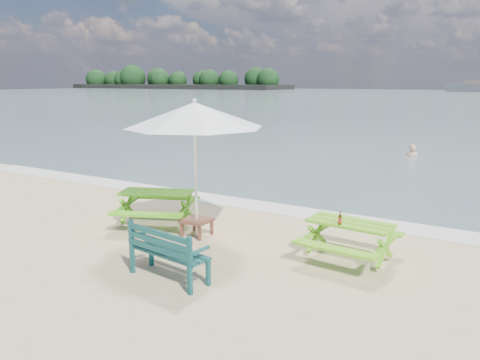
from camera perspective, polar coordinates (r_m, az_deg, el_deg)
The scene contains 9 objects.
foam_strip at distance 11.45m, azimuth 4.56°, elevation -3.48°, with size 22.00×0.90×0.01m, color silver.
island_headland at distance 185.21m, azimuth -7.86°, elevation 11.99°, with size 90.00×22.00×7.60m.
picnic_table_left at distance 10.30m, azimuth -10.10°, elevation -3.43°, with size 2.06×2.15×0.73m.
picnic_table_right at distance 8.40m, azimuth 13.22°, elevation -7.29°, with size 1.55×1.70×0.68m.
park_bench at distance 7.52m, azimuth -8.61°, elevation -9.98°, with size 1.43×0.65×0.85m.
side_table at distance 9.47m, azimuth -5.29°, elevation -5.73°, with size 0.54×0.54×0.35m.
patio_umbrella at distance 9.04m, azimuth -5.56°, elevation 7.88°, with size 2.70×2.70×2.66m.
beer_bottle at distance 8.08m, azimuth 12.08°, elevation -4.78°, with size 0.06×0.06×0.24m.
swimmer at distance 20.66m, azimuth 20.13°, elevation 1.95°, with size 0.61×0.44×1.57m.
Camera 1 is at (4.82, -5.33, 3.06)m, focal length 35.00 mm.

